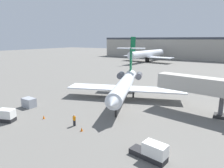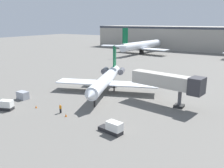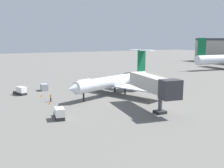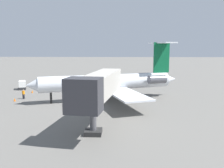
{
  "view_description": "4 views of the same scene",
  "coord_description": "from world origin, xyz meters",
  "px_view_note": "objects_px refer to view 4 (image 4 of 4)",
  "views": [
    {
      "loc": [
        16.28,
        -29.73,
        12.19
      ],
      "look_at": [
        -3.34,
        1.81,
        3.77
      ],
      "focal_mm": 31.8,
      "sensor_mm": 36.0,
      "label": 1
    },
    {
      "loc": [
        27.36,
        -39.99,
        16.33
      ],
      "look_at": [
        -0.47,
        4.84,
        2.43
      ],
      "focal_mm": 38.37,
      "sensor_mm": 36.0,
      "label": 2
    },
    {
      "loc": [
        50.33,
        -23.67,
        12.84
      ],
      "look_at": [
        -4.71,
        5.61,
        2.09
      ],
      "focal_mm": 41.95,
      "sensor_mm": 36.0,
      "label": 3
    },
    {
      "loc": [
        39.93,
        7.43,
        9.12
      ],
      "look_at": [
        -5.02,
        5.73,
        2.39
      ],
      "focal_mm": 39.07,
      "sensor_mm": 36.0,
      "label": 4
    }
  ],
  "objects_px": {
    "cargo_container_uld": "(53,84)",
    "traffic_cone_near": "(15,100)",
    "baggage_tug_trailing": "(22,85)",
    "jet_bridge": "(98,87)",
    "traffic_cone_mid": "(32,92)",
    "regional_jet": "(112,81)",
    "ground_crew_marshaller": "(24,94)"
  },
  "relations": [
    {
      "from": "regional_jet",
      "to": "traffic_cone_near",
      "type": "relative_size",
      "value": 48.19
    },
    {
      "from": "baggage_tug_trailing",
      "to": "regional_jet",
      "type": "bearing_deg",
      "value": 63.92
    },
    {
      "from": "cargo_container_uld",
      "to": "traffic_cone_near",
      "type": "xyz_separation_m",
      "value": [
        14.69,
        -2.52,
        -0.56
      ]
    },
    {
      "from": "traffic_cone_near",
      "to": "traffic_cone_mid",
      "type": "xyz_separation_m",
      "value": [
        -7.87,
        0.17,
        0.0
      ]
    },
    {
      "from": "ground_crew_marshaller",
      "to": "baggage_tug_trailing",
      "type": "relative_size",
      "value": 0.4
    },
    {
      "from": "regional_jet",
      "to": "cargo_container_uld",
      "type": "bearing_deg",
      "value": -131.34
    },
    {
      "from": "cargo_container_uld",
      "to": "traffic_cone_near",
      "type": "relative_size",
      "value": 4.57
    },
    {
      "from": "regional_jet",
      "to": "baggage_tug_trailing",
      "type": "relative_size",
      "value": 6.26
    },
    {
      "from": "regional_jet",
      "to": "traffic_cone_near",
      "type": "distance_m",
      "value": 17.06
    },
    {
      "from": "regional_jet",
      "to": "jet_bridge",
      "type": "height_order",
      "value": "regional_jet"
    },
    {
      "from": "baggage_tug_trailing",
      "to": "ground_crew_marshaller",
      "type": "bearing_deg",
      "value": 23.17
    },
    {
      "from": "ground_crew_marshaller",
      "to": "traffic_cone_mid",
      "type": "relative_size",
      "value": 3.07
    },
    {
      "from": "baggage_tug_trailing",
      "to": "traffic_cone_mid",
      "type": "height_order",
      "value": "baggage_tug_trailing"
    },
    {
      "from": "regional_jet",
      "to": "traffic_cone_mid",
      "type": "relative_size",
      "value": 48.19
    },
    {
      "from": "regional_jet",
      "to": "traffic_cone_near",
      "type": "height_order",
      "value": "regional_jet"
    },
    {
      "from": "baggage_tug_trailing",
      "to": "traffic_cone_mid",
      "type": "xyz_separation_m",
      "value": [
        4.28,
        3.74,
        -0.56
      ]
    },
    {
      "from": "baggage_tug_trailing",
      "to": "traffic_cone_near",
      "type": "relative_size",
      "value": 7.7
    },
    {
      "from": "baggage_tug_trailing",
      "to": "traffic_cone_near",
      "type": "xyz_separation_m",
      "value": [
        12.15,
        3.56,
        -0.56
      ]
    },
    {
      "from": "traffic_cone_near",
      "to": "traffic_cone_mid",
      "type": "bearing_deg",
      "value": 178.73
    },
    {
      "from": "regional_jet",
      "to": "cargo_container_uld",
      "type": "height_order",
      "value": "regional_jet"
    },
    {
      "from": "jet_bridge",
      "to": "traffic_cone_near",
      "type": "distance_m",
      "value": 21.13
    },
    {
      "from": "ground_crew_marshaller",
      "to": "traffic_cone_near",
      "type": "bearing_deg",
      "value": -21.12
    },
    {
      "from": "ground_crew_marshaller",
      "to": "traffic_cone_mid",
      "type": "xyz_separation_m",
      "value": [
        -5.86,
        -0.6,
        -0.58
      ]
    },
    {
      "from": "traffic_cone_near",
      "to": "baggage_tug_trailing",
      "type": "bearing_deg",
      "value": -163.66
    },
    {
      "from": "traffic_cone_near",
      "to": "traffic_cone_mid",
      "type": "distance_m",
      "value": 7.87
    },
    {
      "from": "jet_bridge",
      "to": "baggage_tug_trailing",
      "type": "distance_m",
      "value": 32.27
    },
    {
      "from": "regional_jet",
      "to": "jet_bridge",
      "type": "bearing_deg",
      "value": -3.62
    },
    {
      "from": "jet_bridge",
      "to": "ground_crew_marshaller",
      "type": "relative_size",
      "value": 8.93
    },
    {
      "from": "jet_bridge",
      "to": "baggage_tug_trailing",
      "type": "relative_size",
      "value": 3.56
    },
    {
      "from": "ground_crew_marshaller",
      "to": "traffic_cone_mid",
      "type": "bearing_deg",
      "value": -174.12
    },
    {
      "from": "jet_bridge",
      "to": "traffic_cone_mid",
      "type": "height_order",
      "value": "jet_bridge"
    },
    {
      "from": "regional_jet",
      "to": "ground_crew_marshaller",
      "type": "bearing_deg",
      "value": -89.12
    }
  ]
}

